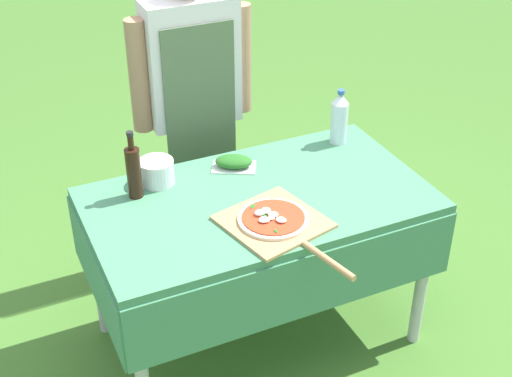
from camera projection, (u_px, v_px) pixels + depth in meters
name	position (u px, v px, depth m)	size (l,w,h in m)	color
ground_plane	(258.00, 334.00, 3.17)	(12.00, 12.00, 0.00)	#477A2D
prep_table	(258.00, 217.00, 2.84)	(1.35, 0.77, 0.73)	#478960
person_cook	(193.00, 93.00, 3.21)	(0.57, 0.19, 1.52)	#4C4C51
pizza_on_peel	(276.00, 222.00, 2.62)	(0.41, 0.61, 0.05)	tan
oil_bottle	(134.00, 171.00, 2.73)	(0.06, 0.06, 0.28)	black
water_bottle	(339.00, 118.00, 3.10)	(0.08, 0.08, 0.25)	silver
herb_container	(234.00, 162.00, 2.96)	(0.21, 0.18, 0.05)	silver
mixing_tub	(157.00, 172.00, 2.85)	(0.14, 0.14, 0.10)	silver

